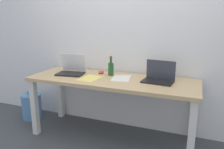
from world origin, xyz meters
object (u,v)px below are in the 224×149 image
Objects in this scene: beer_bottle at (111,68)px; water_cooler_jug at (32,106)px; desk at (112,87)px; laptop_right at (159,77)px; computer_mouse at (101,72)px; laptop_left at (72,70)px.

water_cooler_jug is at bearing -177.19° from beer_bottle.
water_cooler_jug is (-1.31, 0.08, -0.47)m from desk.
laptop_right reaches higher than desk.
laptop_right is at bearing 2.49° from computer_mouse.
water_cooler_jug is (-1.24, -0.06, -0.66)m from beer_bottle.
laptop_left is at bearing -178.00° from laptop_right.
laptop_right is at bearing 2.00° from laptop_left.
beer_bottle is at bearing -5.43° from computer_mouse.
computer_mouse is (-0.22, 0.18, 0.11)m from desk.
laptop_left is at bearing -168.15° from beer_bottle.
laptop_right reaches higher than water_cooler_jug.
laptop_right is 0.85× the size of water_cooler_jug.
water_cooler_jug is (-1.08, -0.11, -0.59)m from computer_mouse.
laptop_right is 0.61m from beer_bottle.
water_cooler_jug is at bearing 179.83° from laptop_right.
beer_bottle is 1.40m from water_cooler_jug.
laptop_left reaches higher than water_cooler_jug.
beer_bottle is 0.58× the size of water_cooler_jug.
beer_bottle is (-0.60, 0.07, 0.04)m from laptop_right.
beer_bottle is at bearing 116.07° from desk.
computer_mouse is (-0.15, 0.05, -0.07)m from beer_bottle.
computer_mouse is (0.34, 0.15, -0.04)m from laptop_left.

